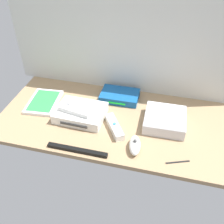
{
  "coord_description": "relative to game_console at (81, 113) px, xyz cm",
  "views": [
    {
      "loc": [
        20.75,
        -83.04,
        74.92
      ],
      "look_at": [
        0.0,
        0.0,
        4.0
      ],
      "focal_mm": 41.38,
      "sensor_mm": 36.0,
      "label": 1
    }
  ],
  "objects": [
    {
      "name": "back_wall",
      "position": [
        13.78,
        26.5,
        29.8
      ],
      "size": [
        110.0,
        1.2,
        64.0
      ],
      "primitive_type": "cube",
      "color": "silver",
      "rests_on": "ground"
    },
    {
      "name": "sensor_bar",
      "position": [
        5.43,
        -19.63,
        -1.5
      ],
      "size": [
        24.0,
        1.81,
        1.4
      ],
      "primitive_type": "cube",
      "rotation": [
        0.0,
        0.0,
        0.0
      ],
      "color": "black",
      "rests_on": "ground_plane"
    },
    {
      "name": "stylus_pen",
      "position": [
        43.15,
        -15.73,
        -1.85
      ],
      "size": [
        8.66,
        3.87,
        0.7
      ],
      "primitive_type": "cylinder",
      "rotation": [
        0.0,
        1.57,
        0.36
      ],
      "color": "black",
      "rests_on": "ground_plane"
    },
    {
      "name": "remote_classic_pad",
      "position": [
        -1.03,
        -0.56,
        3.21
      ],
      "size": [
        15.61,
        10.47,
        2.4
      ],
      "rotation": [
        0.0,
        0.0,
        -0.18
      ],
      "color": "white",
      "rests_on": "game_console"
    },
    {
      "name": "game_console",
      "position": [
        0.0,
        0.0,
        0.0
      ],
      "size": [
        21.45,
        16.96,
        4.4
      ],
      "rotation": [
        0.0,
        0.0,
        -0.03
      ],
      "color": "white",
      "rests_on": "ground_plane"
    },
    {
      "name": "network_router",
      "position": [
        13.58,
        17.38,
        -0.5
      ],
      "size": [
        18.11,
        12.52,
        3.4
      ],
      "rotation": [
        0.0,
        0.0,
        0.01
      ],
      "color": "#145193",
      "rests_on": "ground_plane"
    },
    {
      "name": "ground_plane",
      "position": [
        13.78,
        1.9,
        -3.2
      ],
      "size": [
        100.0,
        48.0,
        2.0
      ],
      "primitive_type": "cube",
      "color": "#9E7F5B",
      "rests_on": "ground"
    },
    {
      "name": "remote_nunchuk",
      "position": [
        26.54,
        -13.02,
        -0.16
      ],
      "size": [
        5.88,
        10.56,
        5.1
      ],
      "rotation": [
        0.0,
        0.0,
        0.15
      ],
      "color": "white",
      "rests_on": "ground_plane"
    },
    {
      "name": "mini_computer",
      "position": [
        36.38,
        3.92,
        0.44
      ],
      "size": [
        17.32,
        17.32,
        5.3
      ],
      "rotation": [
        0.0,
        0.0,
        0.02
      ],
      "color": "silver",
      "rests_on": "ground_plane"
    },
    {
      "name": "game_case",
      "position": [
        -20.34,
        5.19,
        -1.44
      ],
      "size": [
        15.33,
        20.2,
        1.56
      ],
      "rotation": [
        0.0,
        0.0,
        0.09
      ],
      "color": "white",
      "rests_on": "ground_plane"
    },
    {
      "name": "remote_wand",
      "position": [
        16.35,
        -4.28,
        -0.69
      ],
      "size": [
        10.97,
        14.42,
        3.4
      ],
      "rotation": [
        0.0,
        0.0,
        0.57
      ],
      "color": "white",
      "rests_on": "ground_plane"
    }
  ]
}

